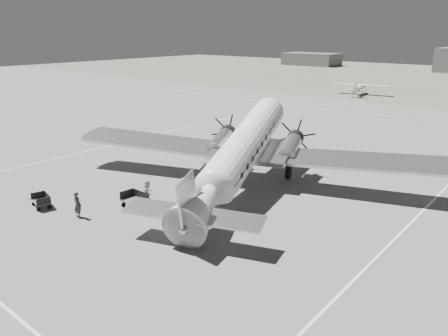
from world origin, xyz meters
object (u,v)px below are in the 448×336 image
light_plane_left (360,89)px  ramp_agent (148,193)px  shed_secondary (311,59)px  ground_crew (77,205)px  baggage_cart_near (135,200)px  baggage_cart_far (41,201)px  dc3_airliner (242,153)px  passenger (185,190)px

light_plane_left → ramp_agent: size_ratio=5.49×
shed_secondary → ground_crew: shed_secondary is taller
light_plane_left → ramp_agent: light_plane_left is taller
ground_crew → baggage_cart_near: bearing=-120.7°
baggage_cart_near → baggage_cart_far: size_ratio=1.20×
baggage_cart_near → light_plane_left: bearing=102.0°
shed_secondary → baggage_cart_near: shed_secondary is taller
shed_secondary → dc3_airliner: dc3_airliner is taller
ground_crew → ramp_agent: ramp_agent is taller
dc3_airliner → baggage_cart_near: 8.34m
dc3_airliner → baggage_cart_near: bearing=-134.7°
light_plane_left → passenger: 59.23m
baggage_cart_near → baggage_cart_far: bearing=-139.0°
ramp_agent → passenger: 2.48m
dc3_airliner → light_plane_left: (-13.74, 53.70, -1.82)m
dc3_airliner → ramp_agent: (-3.01, -6.36, -1.94)m
baggage_cart_far → ramp_agent: ramp_agent is taller
shed_secondary → passenger: bearing=-65.0°
passenger → ground_crew: bearing=129.4°
dc3_airliner → light_plane_left: 55.46m
light_plane_left → baggage_cart_near: size_ratio=5.32×
dc3_airliner → shed_secondary: bearing=96.7°
shed_secondary → ramp_agent: shed_secondary is taller
baggage_cart_far → ramp_agent: size_ratio=0.86×
shed_secondary → ramp_agent: (52.34, -117.40, -1.09)m
shed_secondary → baggage_cart_far: (47.04, -122.24, -1.56)m
ramp_agent → passenger: (1.36, 2.08, -0.05)m
shed_secondary → dc3_airliner: 124.07m
dc3_airliner → baggage_cart_far: (-8.31, -11.21, -2.41)m
shed_secondary → ground_crew: 131.62m
ramp_agent → passenger: ramp_agent is taller
baggage_cart_near → passenger: size_ratio=1.09×
passenger → shed_secondary: bearing=2.2°
baggage_cart_far → dc3_airliner: bearing=67.5°
baggage_cart_near → ramp_agent: 1.05m
light_plane_left → ground_crew: (8.79, -64.24, -0.18)m
shed_secondary → light_plane_left: shed_secondary is taller
baggage_cart_far → ground_crew: size_ratio=0.92×
shed_secondary → baggage_cart_far: 130.99m
shed_secondary → light_plane_left: (41.61, -57.34, -0.96)m
ground_crew → ramp_agent: (1.94, 4.18, 0.06)m
light_plane_left → baggage_cart_far: (5.43, -64.90, -0.59)m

